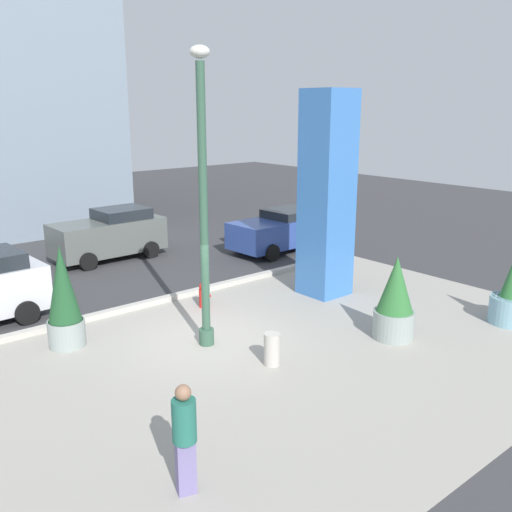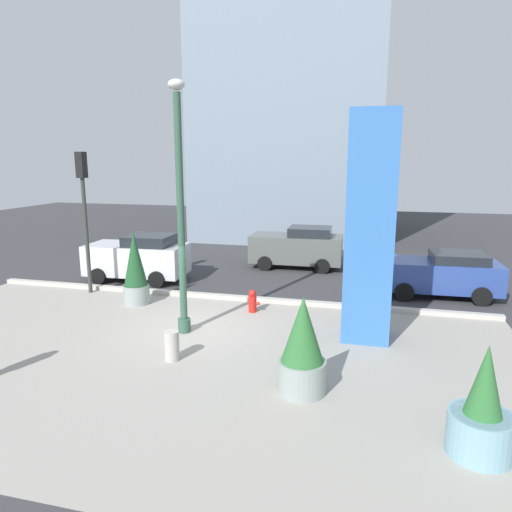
{
  "view_description": "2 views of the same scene",
  "coord_description": "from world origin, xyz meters",
  "views": [
    {
      "loc": [
        -7.35,
        -10.67,
        5.62
      ],
      "look_at": [
        1.57,
        -0.05,
        1.9
      ],
      "focal_mm": 39.66,
      "sensor_mm": 36.0,
      "label": 1
    },
    {
      "loc": [
        4.96,
        -11.89,
        4.84
      ],
      "look_at": [
        1.94,
        0.0,
        2.28
      ],
      "focal_mm": 32.76,
      "sensor_mm": 36.0,
      "label": 2
    }
  ],
  "objects": [
    {
      "name": "potted_plant_mid_plaza",
      "position": [
        6.85,
        -4.23,
        0.7
      ],
      "size": [
        1.07,
        1.07,
        1.95
      ],
      "color": "#7AA8B7",
      "rests_on": "ground_plane"
    },
    {
      "name": "curb_strip",
      "position": [
        0.0,
        3.12,
        0.08
      ],
      "size": [
        18.0,
        0.24,
        0.16
      ],
      "primitive_type": "cube",
      "color": "#B7B2A8",
      "rests_on": "ground_plane"
    },
    {
      "name": "lamp_post",
      "position": [
        -0.11,
        -0.19,
        3.34
      ],
      "size": [
        0.44,
        0.44,
        6.85
      ],
      "color": "#335642",
      "rests_on": "ground_plane"
    },
    {
      "name": "ground_plane",
      "position": [
        0.0,
        4.0,
        0.0
      ],
      "size": [
        60.0,
        60.0,
        0.0
      ],
      "primitive_type": "plane",
      "color": "#38383A"
    },
    {
      "name": "car_far_lane",
      "position": [
        7.39,
        5.41,
        0.83
      ],
      "size": [
        4.1,
        2.17,
        1.61
      ],
      "color": "#2D4793",
      "rests_on": "ground_plane"
    },
    {
      "name": "plaza_pavement",
      "position": [
        0.0,
        -2.0,
        0.0
      ],
      "size": [
        18.0,
        10.0,
        0.02
      ],
      "primitive_type": "cube",
      "color": "#9E998E",
      "rests_on": "ground_plane"
    },
    {
      "name": "pedestrian_on_sidewalk",
      "position": [
        -3.48,
        -4.45,
        1.0
      ],
      "size": [
        0.45,
        0.45,
        1.78
      ],
      "color": "slate",
      "rests_on": "ground_plane"
    },
    {
      "name": "car_curb_west",
      "position": [
        1.7,
        8.62,
        0.94
      ],
      "size": [
        4.12,
        2.09,
        1.87
      ],
      "color": "#565B56",
      "rests_on": "ground_plane"
    },
    {
      "name": "potted_plant_curbside",
      "position": [
        -2.73,
        1.89,
        1.18
      ],
      "size": [
        0.87,
        0.87,
        2.5
      ],
      "color": "gray",
      "rests_on": "ground_plane"
    },
    {
      "name": "concrete_bollard",
      "position": [
        0.35,
        -2.05,
        0.38
      ],
      "size": [
        0.36,
        0.36,
        0.75
      ],
      "primitive_type": "cylinder",
      "color": "#B2ADA3",
      "rests_on": "ground_plane"
    },
    {
      "name": "potted_plant_by_pillar",
      "position": [
        3.66,
        -2.85,
        0.98
      ],
      "size": [
        1.01,
        1.01,
        2.1
      ],
      "color": "gray",
      "rests_on": "ground_plane"
    },
    {
      "name": "fire_hydrant",
      "position": [
        1.33,
        1.99,
        0.37
      ],
      "size": [
        0.36,
        0.26,
        0.75
      ],
      "color": "red",
      "rests_on": "ground_plane"
    },
    {
      "name": "art_pillar_blue",
      "position": [
        4.88,
        0.65,
        3.04
      ],
      "size": [
        1.25,
        1.25,
        6.07
      ],
      "primitive_type": "cube",
      "color": "#3870BC",
      "rests_on": "ground_plane"
    }
  ]
}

